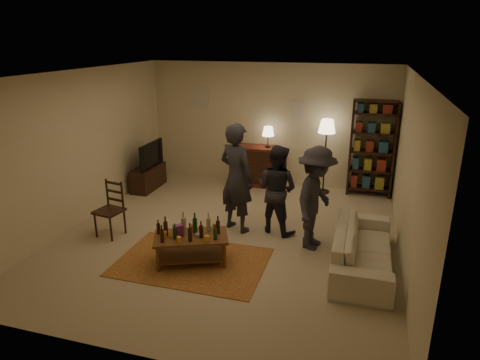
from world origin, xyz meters
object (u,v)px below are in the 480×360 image
at_px(tv_stand, 148,172).
at_px(person_left, 237,178).
at_px(dresser, 257,165).
at_px(bookshelf, 372,148).
at_px(dining_chair, 111,207).
at_px(sofa, 363,248).
at_px(coffee_table, 190,238).
at_px(person_by_sofa, 316,198).
at_px(floor_lamp, 327,131).
at_px(person_right, 277,189).

height_order(tv_stand, person_left, person_left).
height_order(dresser, bookshelf, bookshelf).
relative_size(dining_chair, sofa, 0.46).
relative_size(coffee_table, sofa, 0.58).
distance_m(coffee_table, dining_chair, 1.74).
height_order(dining_chair, person_by_sofa, person_by_sofa).
bearing_deg(dresser, person_left, -84.07).
bearing_deg(dining_chair, dresser, 71.90).
bearing_deg(dining_chair, floor_lamp, 54.35).
bearing_deg(sofa, coffee_table, 103.59).
bearing_deg(person_left, tv_stand, -5.53).
relative_size(dining_chair, bookshelf, 0.48).
bearing_deg(sofa, person_right, 60.08).
bearing_deg(person_right, tv_stand, -3.12).
relative_size(bookshelf, sofa, 0.97).
xyz_separation_m(sofa, person_by_sofa, (-0.77, 0.44, 0.53)).
bearing_deg(dresser, sofa, -52.46).
relative_size(coffee_table, person_by_sofa, 0.73).
xyz_separation_m(dresser, bookshelf, (2.44, 0.07, 0.56)).
bearing_deg(floor_lamp, coffee_table, -113.37).
bearing_deg(tv_stand, bookshelf, 11.80).
bearing_deg(floor_lamp, tv_stand, -167.25).
bearing_deg(person_left, dining_chair, 47.01).
bearing_deg(tv_stand, person_right, -23.10).
height_order(dresser, floor_lamp, floor_lamp).
distance_m(dining_chair, person_by_sofa, 3.40).
relative_size(person_left, person_right, 1.23).
bearing_deg(person_by_sofa, bookshelf, -4.92).
distance_m(dining_chair, person_right, 2.81).
bearing_deg(dresser, person_right, -67.87).
relative_size(tv_stand, dresser, 0.78).
bearing_deg(person_by_sofa, dining_chair, 110.25).
relative_size(dining_chair, person_right, 0.62).
height_order(dining_chair, bookshelf, bookshelf).
height_order(dresser, person_right, person_right).
bearing_deg(bookshelf, floor_lamp, -172.07).
xyz_separation_m(dining_chair, dresser, (1.72, 3.18, -0.03)).
xyz_separation_m(floor_lamp, person_right, (-0.58, -2.20, -0.58)).
relative_size(coffee_table, floor_lamp, 0.76).
relative_size(bookshelf, person_right, 1.31).
relative_size(coffee_table, bookshelf, 0.60).
xyz_separation_m(dining_chair, floor_lamp, (3.23, 3.12, 0.85)).
xyz_separation_m(coffee_table, bookshelf, (2.51, 3.78, 0.64)).
xyz_separation_m(tv_stand, person_right, (3.17, -1.35, 0.39)).
bearing_deg(person_by_sofa, floor_lamp, 14.20).
xyz_separation_m(dresser, person_left, (0.25, -2.39, 0.47)).
distance_m(tv_stand, person_left, 2.96).
bearing_deg(dining_chair, coffee_table, -7.28).
height_order(coffee_table, person_right, person_right).
distance_m(coffee_table, sofa, 2.53).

